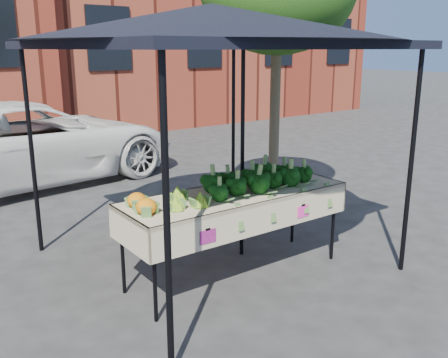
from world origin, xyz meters
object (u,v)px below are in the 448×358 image
at_px(canopy, 212,140).
at_px(table, 236,234).
at_px(street_tree, 276,77).
at_px(vehicle, 20,31).

bearing_deg(canopy, table, -95.36).
xyz_separation_m(table, street_tree, (1.51, 1.06, 1.50)).
height_order(canopy, vehicle, vehicle).
distance_m(canopy, vehicle, 4.80).
bearing_deg(street_tree, vehicle, 116.45).
distance_m(vehicle, street_tree, 4.53).
bearing_deg(vehicle, table, 178.96).
height_order(canopy, street_tree, street_tree).
bearing_deg(street_tree, table, -145.04).
xyz_separation_m(table, vehicle, (-0.49, 5.07, 2.14)).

